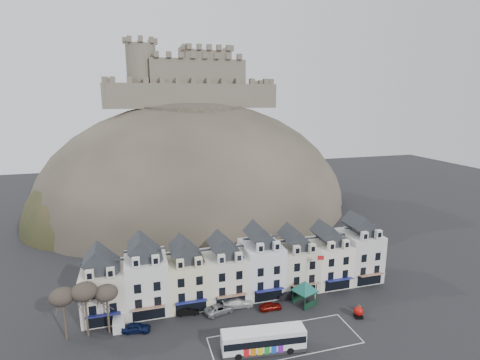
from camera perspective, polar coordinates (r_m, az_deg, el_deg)
name	(u,v)px	position (r m, az deg, el deg)	size (l,w,h in m)	color
ground	(275,348)	(58.93, 5.40, -24.14)	(300.00, 300.00, 0.00)	black
coach_bay_markings	(285,340)	(60.50, 6.85, -23.09)	(22.00, 7.50, 0.01)	silver
townhouse_terrace	(244,266)	(69.20, 0.63, -13.03)	(54.40, 9.35, 11.80)	beige
castle_hill	(199,210)	(119.60, -6.25, -4.61)	(100.00, 76.00, 68.00)	#322E27
castle	(190,81)	(121.25, -7.67, 14.78)	(50.20, 22.20, 22.00)	#675D4E
tree_left_far	(62,297)	(62.16, -25.47, -15.81)	(3.61, 3.61, 8.24)	#3B2D25
tree_left_mid	(84,292)	(61.54, -22.64, -15.48)	(3.78, 3.78, 8.64)	#3B2D25
tree_left_near	(106,293)	(61.54, -19.71, -15.95)	(3.43, 3.43, 7.84)	#3B2D25
bus	(263,339)	(57.23, 3.59, -23.08)	(12.09, 4.04, 3.35)	#262628
bus_shelter	(305,286)	(67.66, 9.86, -15.64)	(6.48, 6.48, 4.41)	black
red_buoy	(359,312)	(67.34, 17.62, -18.62)	(1.55, 1.55, 1.89)	black
flagpole	(317,274)	(68.32, 11.62, -13.92)	(1.23, 0.42, 8.80)	silver
white_van	(119,322)	(65.13, -17.93, -19.83)	(1.78, 4.08, 1.86)	silver
planter_west	(361,310)	(68.98, 17.91, -18.36)	(0.95, 0.62, 0.88)	black
planter_east	(359,308)	(69.32, 17.69, -18.08)	(1.21, 0.82, 1.10)	black
car_navy	(136,328)	(63.42, -15.52, -20.84)	(1.73, 4.30, 1.46)	#0A1336
car_black	(188,311)	(65.97, -7.99, -19.15)	(1.35, 3.86, 1.27)	black
car_silver	(220,309)	(65.92, -3.13, -18.98)	(2.40, 5.12, 1.45)	#9A9CA1
car_white	(237,302)	(67.36, -0.40, -18.15)	(2.20, 5.40, 1.57)	white
car_maroon	(270,306)	(66.77, 4.63, -18.62)	(1.56, 3.87, 1.32)	#660A05
car_charcoal	(289,295)	(70.28, 7.50, -16.96)	(1.46, 4.20, 1.38)	black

